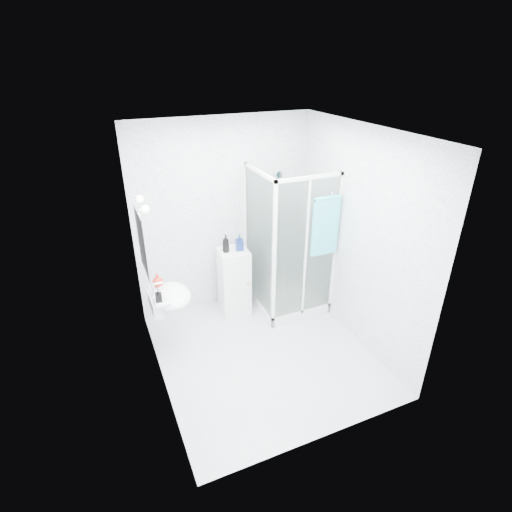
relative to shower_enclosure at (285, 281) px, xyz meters
name	(u,v)px	position (x,y,z in m)	size (l,w,h in m)	color
room	(265,258)	(-0.67, -0.77, 0.85)	(2.40, 2.60, 2.60)	white
shower_enclosure	(285,281)	(0.00, 0.00, 0.00)	(0.90, 0.95, 2.00)	white
wall_basin	(168,297)	(-1.66, -0.32, 0.35)	(0.46, 0.56, 0.35)	white
mirror	(142,243)	(-1.85, -0.32, 1.05)	(0.02, 0.60, 0.70)	white
vanity_lights	(142,204)	(-1.80, -0.32, 1.47)	(0.10, 0.40, 0.08)	silver
wall_hooks	(206,197)	(-0.92, 0.49, 1.17)	(0.23, 0.06, 0.03)	silver
storage_cabinet	(234,281)	(-0.66, 0.24, 0.02)	(0.41, 0.42, 0.93)	white
hand_towel	(326,225)	(0.31, -0.40, 0.94)	(0.36, 0.05, 0.76)	#35B8C8
shampoo_bottle_a	(226,243)	(-0.76, 0.24, 0.61)	(0.09, 0.09, 0.24)	black
shampoo_bottle_b	(239,242)	(-0.58, 0.23, 0.59)	(0.10, 0.10, 0.22)	navy
soap_dispenser_orange	(158,280)	(-1.73, -0.16, 0.49)	(0.12, 0.12, 0.16)	#B42015
soap_dispenser_black	(158,295)	(-1.78, -0.47, 0.49)	(0.07, 0.07, 0.15)	black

